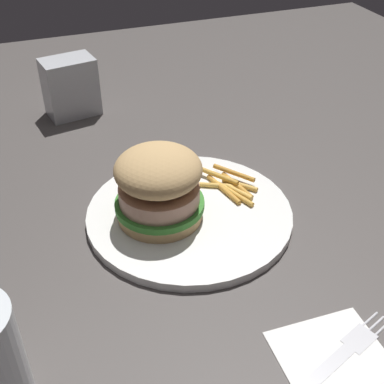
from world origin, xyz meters
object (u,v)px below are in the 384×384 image
sandwich (159,185)px  fries_pile (230,185)px  napkin_dispenser (70,87)px  fork (337,358)px  plate (192,213)px  napkin (336,361)px

sandwich → fries_pile: (-0.11, -0.03, -0.05)m
fries_pile → napkin_dispenser: napkin_dispenser is taller
fries_pile → napkin_dispenser: bearing=-63.2°
fork → plate: bearing=-78.0°
fork → napkin_dispenser: 0.65m
plate → fries_pile: (-0.07, -0.03, 0.01)m
sandwich → fries_pile: sandwich is taller
plate → napkin_dispenser: bearing=-74.8°
fries_pile → fork: bearing=87.7°
napkin → sandwich: bearing=-69.7°
plate → napkin: 0.27m
napkin_dispenser → napkin: bearing=-86.0°
fries_pile → napkin: (0.01, 0.30, -0.02)m
plate → sandwich: sandwich is taller
sandwich → napkin: 0.29m
plate → fork: plate is taller
napkin → fork: 0.00m
fries_pile → napkin: fries_pile is taller
sandwich → napkin_dispenser: sandwich is taller
plate → fork: 0.27m
sandwich → fries_pile: size_ratio=1.11×
plate → napkin: bearing=101.7°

